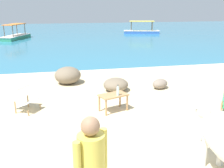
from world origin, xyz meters
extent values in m
cube|color=#CCB78E|center=(0.00, 0.00, 0.02)|extent=(18.00, 14.00, 0.04)
cube|color=teal|center=(0.00, 22.00, 0.00)|extent=(60.00, 36.00, 0.03)
cylinder|color=silver|center=(1.32, -0.72, 0.33)|extent=(0.11, 0.11, 0.57)
cylinder|color=silver|center=(1.64, -0.75, 0.33)|extent=(0.11, 0.11, 0.57)
ellipsoid|color=silver|center=(1.54, -0.20, 0.89)|extent=(0.30, 0.44, 0.29)
cone|color=silver|center=(1.40, -0.18, 1.02)|extent=(0.12, 0.12, 0.10)
cone|color=silver|center=(1.69, -0.22, 1.02)|extent=(0.12, 0.12, 0.10)
ellipsoid|color=silver|center=(1.46, -0.89, 1.05)|extent=(0.28, 0.32, 0.21)
cube|color=#A37A4C|center=(0.28, 2.14, 0.50)|extent=(0.86, 0.67, 0.04)
cylinder|color=#A37A4C|center=(0.54, 2.43, 0.26)|extent=(0.05, 0.05, 0.44)
cylinder|color=#A37A4C|center=(0.67, 2.09, 0.26)|extent=(0.05, 0.05, 0.44)
cylinder|color=#A37A4C|center=(-0.10, 2.19, 0.26)|extent=(0.05, 0.05, 0.44)
cylinder|color=#A37A4C|center=(0.03, 1.86, 0.26)|extent=(0.05, 0.05, 0.44)
cylinder|color=#A3C6D1|center=(0.38, 2.04, 0.63)|extent=(0.07, 0.07, 0.22)
cylinder|color=#A3C6D1|center=(0.38, 2.04, 0.77)|extent=(0.03, 0.03, 0.06)
cylinder|color=black|center=(0.38, 2.04, 0.80)|extent=(0.03, 0.03, 0.02)
cylinder|color=#A37A4C|center=(-1.70, 2.71, 0.11)|extent=(0.04, 0.04, 0.14)
cylinder|color=#A37A4C|center=(-1.99, 2.28, 0.11)|extent=(0.04, 0.04, 0.14)
cylinder|color=#A37A4C|center=(-2.05, 2.94, 0.21)|extent=(0.04, 0.04, 0.34)
cylinder|color=#A37A4C|center=(-2.33, 2.51, 0.21)|extent=(0.04, 0.04, 0.34)
cube|color=silver|center=(-2.02, 2.61, 0.28)|extent=(0.65, 0.67, 0.21)
cube|color=silver|center=(-2.28, 2.78, 0.61)|extent=(0.67, 0.69, 0.23)
cylinder|color=#A37A4C|center=(3.34, 1.71, 0.11)|extent=(0.04, 0.04, 0.14)
cylinder|color=#A37A4C|center=(3.10, 1.37, 0.21)|extent=(0.04, 0.04, 0.34)
cylinder|color=#DBC64C|center=(-0.83, -1.76, 1.15)|extent=(0.32, 0.32, 0.58)
cylinder|color=#DBC64C|center=(-1.00, -1.89, 1.18)|extent=(0.09, 0.09, 0.52)
cylinder|color=#DBC64C|center=(-0.66, -1.64, 1.18)|extent=(0.09, 0.09, 0.52)
sphere|color=#997051|center=(-0.83, -1.76, 1.55)|extent=(0.22, 0.22, 0.22)
ellipsoid|color=#756651|center=(0.74, 3.84, 0.26)|extent=(1.17, 1.18, 0.44)
ellipsoid|color=gray|center=(2.32, 3.78, 0.21)|extent=(0.75, 0.68, 0.34)
ellipsoid|color=#756651|center=(-0.81, 5.08, 0.35)|extent=(1.36, 1.36, 0.62)
cube|color=#338E66|center=(-4.62, 19.80, 0.16)|extent=(2.28, 3.76, 0.28)
cube|color=white|center=(-4.62, 19.80, 0.32)|extent=(2.36, 3.84, 0.04)
cylinder|color=brown|center=(-4.63, 18.65, 0.77)|extent=(0.06, 0.06, 0.95)
cylinder|color=brown|center=(-5.36, 18.92, 0.77)|extent=(0.06, 0.06, 0.95)
cylinder|color=brown|center=(-3.88, 20.68, 0.77)|extent=(0.06, 0.06, 0.95)
cylinder|color=brown|center=(-4.61, 20.94, 0.77)|extent=(0.06, 0.06, 0.95)
cube|color=orange|center=(-4.62, 19.80, 1.28)|extent=(1.75, 2.69, 0.06)
cube|color=#3866B7|center=(7.59, 21.86, 0.16)|extent=(3.76, 1.93, 0.28)
cube|color=white|center=(7.59, 21.86, 0.32)|extent=(3.84, 2.00, 0.04)
cylinder|color=brown|center=(6.45, 21.74, 0.77)|extent=(0.06, 0.06, 0.95)
cylinder|color=brown|center=(6.63, 22.49, 0.77)|extent=(0.06, 0.06, 0.95)
cylinder|color=brown|center=(8.54, 21.23, 0.77)|extent=(0.06, 0.06, 0.95)
cylinder|color=brown|center=(8.73, 21.97, 0.77)|extent=(0.06, 0.06, 0.95)
cube|color=#EFD14C|center=(7.59, 21.86, 1.28)|extent=(2.67, 1.51, 0.06)
camera|label=1|loc=(-1.14, -4.39, 2.84)|focal=41.71mm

